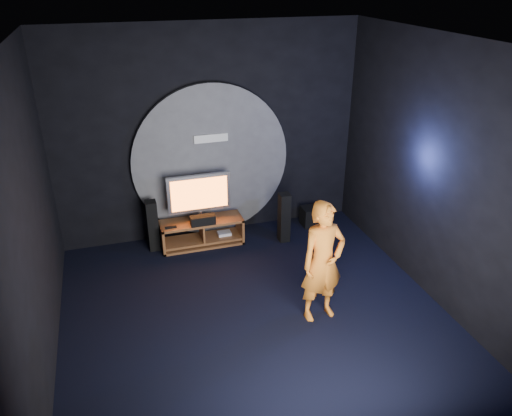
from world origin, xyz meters
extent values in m
plane|color=black|center=(0.00, 0.00, 0.00)|extent=(5.00, 5.00, 0.00)
cube|color=black|center=(0.00, 2.50, 1.75)|extent=(5.00, 0.04, 3.50)
cube|color=black|center=(0.00, -2.50, 1.75)|extent=(5.00, 0.04, 3.50)
cube|color=black|center=(-2.50, 0.00, 1.75)|extent=(0.04, 5.00, 3.50)
cube|color=black|center=(2.50, 0.00, 1.75)|extent=(0.04, 5.00, 3.50)
cube|color=black|center=(0.00, 0.00, 3.50)|extent=(5.00, 5.00, 0.01)
cylinder|color=#515156|center=(0.00, 2.44, 1.30)|extent=(2.60, 0.08, 2.60)
cube|color=white|center=(0.00, 2.39, 1.72)|extent=(0.55, 0.03, 0.13)
cube|color=brown|center=(-0.29, 2.05, 0.43)|extent=(1.35, 0.45, 0.04)
cube|color=brown|center=(-0.29, 2.05, 0.10)|extent=(1.31, 0.42, 0.04)
cube|color=brown|center=(-0.95, 2.05, 0.23)|extent=(0.04, 0.45, 0.45)
cube|color=brown|center=(0.37, 2.05, 0.23)|extent=(0.04, 0.45, 0.45)
cube|color=brown|center=(-0.29, 2.05, 0.27)|extent=(0.03, 0.40, 0.29)
cube|color=brown|center=(-0.29, 2.05, 0.02)|extent=(1.35, 0.45, 0.04)
cube|color=white|center=(0.09, 2.05, 0.14)|extent=(0.22, 0.16, 0.05)
cube|color=#ABABB2|center=(-0.29, 2.12, 0.47)|extent=(0.36, 0.22, 0.04)
cylinder|color=#ABABB2|center=(-0.29, 2.12, 0.54)|extent=(0.07, 0.07, 0.10)
cube|color=#ABABB2|center=(-0.29, 2.12, 0.91)|extent=(1.03, 0.06, 0.64)
cube|color=orange|center=(-0.29, 2.09, 0.91)|extent=(0.92, 0.01, 0.52)
cube|color=black|center=(-0.29, 1.90, 0.53)|extent=(0.40, 0.15, 0.15)
cube|color=black|center=(-0.81, 1.93, 0.46)|extent=(0.18, 0.05, 0.02)
cube|color=black|center=(-1.07, 2.13, 0.43)|extent=(0.17, 0.19, 0.86)
cube|color=black|center=(1.06, 1.78, 0.43)|extent=(0.17, 0.19, 0.86)
cube|color=black|center=(1.71, 2.17, 0.17)|extent=(0.31, 0.31, 0.34)
imported|color=orange|center=(0.83, -0.26, 0.83)|extent=(0.65, 0.46, 1.66)
camera|label=1|loc=(-1.57, -5.16, 4.22)|focal=35.00mm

